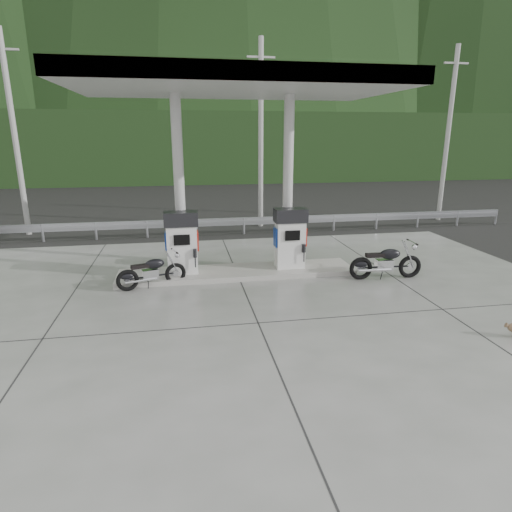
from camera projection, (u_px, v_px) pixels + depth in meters
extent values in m
plane|color=black|center=(251.00, 307.00, 10.46)|extent=(160.00, 160.00, 0.00)
cube|color=slate|center=(251.00, 306.00, 10.46)|extent=(18.00, 14.00, 0.02)
cube|color=#A19F96|center=(238.00, 272.00, 12.81)|extent=(7.00, 1.40, 0.15)
cylinder|color=silver|center=(179.00, 185.00, 12.22)|extent=(0.30, 0.30, 5.00)
cylinder|color=silver|center=(288.00, 183.00, 12.75)|extent=(0.30, 0.30, 5.00)
cube|color=silver|center=(235.00, 84.00, 11.37)|extent=(8.50, 5.00, 0.40)
cube|color=black|center=(214.00, 219.00, 21.36)|extent=(60.00, 7.00, 0.01)
cylinder|color=#999A94|center=(15.00, 137.00, 17.05)|extent=(0.22, 0.22, 8.00)
cylinder|color=#999A94|center=(261.00, 136.00, 18.71)|extent=(0.22, 0.22, 8.00)
cylinder|color=#999A94|center=(448.00, 136.00, 20.20)|extent=(0.22, 0.22, 8.00)
cube|color=black|center=(197.00, 148.00, 38.08)|extent=(80.00, 6.00, 6.00)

